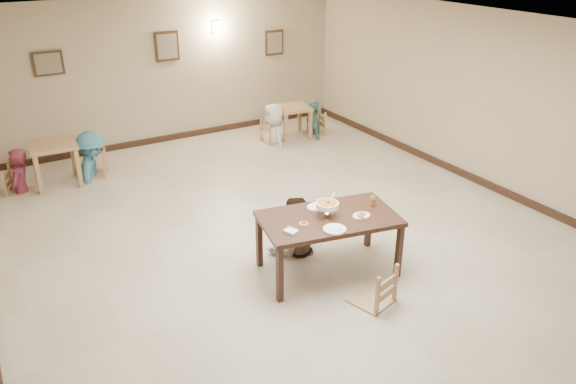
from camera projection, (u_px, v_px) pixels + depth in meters
floor at (286, 237)px, 8.31m from camera, size 10.00×10.00×0.00m
ceiling at (286, 29)px, 7.05m from camera, size 10.00×10.00×0.00m
wall_back at (164, 71)px, 11.59m from camera, size 10.00×0.00×10.00m
wall_right at (489, 101)px, 9.52m from camera, size 0.00×10.00×10.00m
baseboard_back at (171, 137)px, 12.17m from camera, size 8.00×0.06×0.12m
baseboard_right at (476, 179)px, 10.11m from camera, size 0.06×10.00×0.12m
picture_a at (48, 63)px, 10.37m from camera, size 0.55×0.04×0.45m
picture_b at (167, 46)px, 11.39m from camera, size 0.50×0.04×0.60m
picture_c at (274, 43)px, 12.60m from camera, size 0.45×0.04×0.55m
wall_sconce at (216, 27)px, 11.77m from camera, size 0.16×0.05×0.22m
main_table at (329, 222)px, 7.18m from camera, size 1.89×1.29×0.81m
chair_far at (293, 219)px, 7.90m from camera, size 0.41×0.41×0.87m
chair_near at (373, 267)px, 6.67m from camera, size 0.46×0.46×0.98m
main_diner at (294, 199)px, 7.65m from camera, size 0.83×0.67×1.61m
curry_warmer at (327, 205)px, 7.09m from camera, size 0.33×0.29×0.26m
rice_plate_far at (318, 206)px, 7.37m from camera, size 0.32×0.32×0.07m
rice_plate_near at (335, 229)px, 6.81m from camera, size 0.28×0.28×0.06m
fried_plate at (361, 215)px, 7.13m from camera, size 0.24×0.24×0.05m
chili_dish at (304, 224)px, 6.94m from camera, size 0.11×0.11×0.02m
napkin_cutlery at (291, 231)px, 6.76m from camera, size 0.18×0.25×0.03m
drink_glass at (373, 201)px, 7.41m from camera, size 0.07×0.07×0.14m
bg_table_left at (54, 151)px, 9.80m from camera, size 0.82×0.82×0.77m
bg_table_right at (293, 113)px, 12.15m from camera, size 0.78×0.78×0.69m
bg_chair_ll at (17, 169)px, 9.55m from camera, size 0.42×0.42×0.90m
bg_chair_lr at (91, 151)px, 10.22m from camera, size 0.46×0.46×0.98m
bg_chair_rl at (274, 121)px, 11.92m from camera, size 0.44×0.44×0.94m
bg_chair_rr at (314, 113)px, 12.37m from camera, size 0.46×0.46×0.98m
bg_diner_a at (13, 149)px, 9.40m from camera, size 0.59×0.69×1.59m
bg_diner_b at (88, 132)px, 10.07m from camera, size 0.96×1.24×1.70m
bg_diner_c at (273, 104)px, 11.76m from camera, size 0.58×0.85×1.67m
bg_diner_d at (314, 101)px, 12.26m from camera, size 0.64×0.96×1.52m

